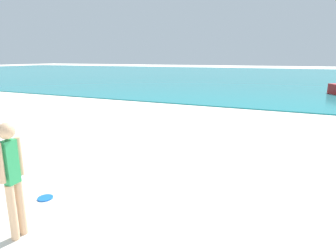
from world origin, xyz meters
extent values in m
cube|color=teal|center=(0.00, 45.79, 0.03)|extent=(160.00, 60.00, 0.06)
cylinder|color=#DDAD84|center=(-1.01, 3.43, 0.42)|extent=(0.11, 0.11, 0.85)
cylinder|color=#DDAD84|center=(-1.00, 3.28, 0.42)|extent=(0.11, 0.11, 0.85)
cube|color=#2DA35B|center=(-1.01, 3.35, 1.16)|extent=(0.14, 0.20, 0.63)
sphere|color=#DDAD84|center=(-1.01, 3.35, 1.61)|extent=(0.23, 0.23, 0.23)
cylinder|color=#DDAD84|center=(-1.02, 3.51, 1.20)|extent=(0.08, 0.08, 0.56)
cylinder|color=#DDAD84|center=(-0.99, 3.20, 1.20)|extent=(0.08, 0.08, 0.56)
cylinder|color=blue|center=(-1.60, 4.37, 0.01)|extent=(0.28, 0.28, 0.03)
camera|label=1|loc=(2.58, 0.83, 2.58)|focal=30.92mm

